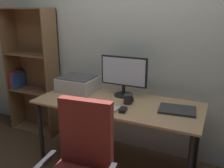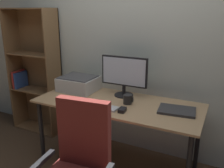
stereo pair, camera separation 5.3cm
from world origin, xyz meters
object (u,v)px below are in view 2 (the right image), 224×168
(desk, at_px, (117,110))
(printer, at_px, (79,83))
(bookshelf, at_px, (35,72))
(coffee_mug, at_px, (128,99))
(mouse, at_px, (122,110))
(laptop, at_px, (177,110))
(keyboard, at_px, (103,107))
(monitor, at_px, (124,74))

(desk, bearing_deg, printer, 165.23)
(desk, distance_m, bookshelf, 1.43)
(coffee_mug, height_order, printer, printer)
(mouse, bearing_deg, laptop, 21.11)
(keyboard, distance_m, laptop, 0.67)
(monitor, bearing_deg, desk, -84.02)
(desk, relative_size, mouse, 16.96)
(coffee_mug, xyz_separation_m, bookshelf, (-1.49, 0.34, 0.02))
(desk, distance_m, keyboard, 0.22)
(laptop, height_order, printer, printer)
(desk, xyz_separation_m, monitor, (-0.02, 0.20, 0.32))
(mouse, xyz_separation_m, bookshelf, (-1.52, 0.54, 0.05))
(keyboard, bearing_deg, desk, 74.67)
(monitor, bearing_deg, keyboard, -95.59)
(mouse, height_order, bookshelf, bookshelf)
(mouse, distance_m, coffee_mug, 0.20)
(coffee_mug, distance_m, printer, 0.67)
(mouse, bearing_deg, desk, 120.40)
(printer, relative_size, bookshelf, 0.24)
(monitor, relative_size, bookshelf, 0.30)
(desk, relative_size, printer, 4.07)
(laptop, bearing_deg, keyboard, -167.84)
(mouse, relative_size, coffee_mug, 0.95)
(desk, height_order, keyboard, keyboard)
(coffee_mug, height_order, laptop, coffee_mug)
(monitor, height_order, keyboard, monitor)
(mouse, distance_m, bookshelf, 1.61)
(desk, xyz_separation_m, laptop, (0.57, 0.03, 0.09))
(printer, bearing_deg, bookshelf, 166.45)
(coffee_mug, bearing_deg, desk, -176.62)
(keyboard, bearing_deg, mouse, 1.29)
(laptop, bearing_deg, coffee_mug, 176.00)
(keyboard, distance_m, mouse, 0.20)
(desk, distance_m, mouse, 0.25)
(coffee_mug, distance_m, laptop, 0.47)
(laptop, bearing_deg, monitor, 156.96)
(keyboard, height_order, bookshelf, bookshelf)
(monitor, relative_size, keyboard, 1.72)
(desk, bearing_deg, keyboard, -107.66)
(mouse, height_order, printer, printer)
(mouse, bearing_deg, printer, 148.64)
(desk, bearing_deg, coffee_mug, 3.38)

